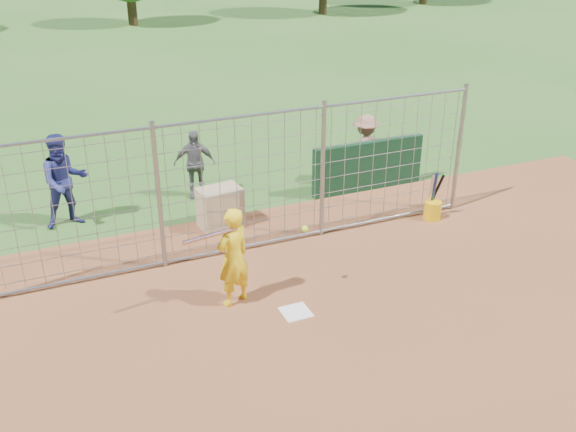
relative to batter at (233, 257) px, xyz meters
name	(u,v)px	position (x,y,z in m)	size (l,w,h in m)	color
ground	(291,306)	(0.76, -0.45, -0.81)	(100.00, 100.00, 0.00)	#2D591E
home_plate	(296,312)	(0.76, -0.65, -0.80)	(0.43, 0.43, 0.02)	silver
dugout_wall	(368,166)	(4.16, 3.15, -0.26)	(2.60, 0.20, 1.10)	#11381E
batter	(233,257)	(0.00, 0.00, 0.00)	(0.59, 0.39, 1.62)	yellow
bystander_a	(64,181)	(-2.05, 3.88, 0.11)	(0.90, 0.70, 1.85)	navy
bystander_b	(195,164)	(0.59, 4.25, -0.07)	(0.87, 0.36, 1.49)	#59595E
bystander_c	(365,150)	(4.23, 3.45, -0.01)	(1.03, 0.59, 1.60)	#936450
equipment_bin	(220,208)	(0.62, 2.64, -0.41)	(0.80, 0.55, 0.80)	tan
equipment_in_play	(234,234)	(-0.02, -0.16, 0.48)	(1.98, 0.21, 0.27)	silver
bucket_with_bats	(433,208)	(4.60, 1.31, -0.57)	(0.34, 0.39, 0.98)	#E1AA0B
backstop_fence	(245,186)	(0.76, 1.55, 0.45)	(9.08, 0.08, 2.60)	gray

